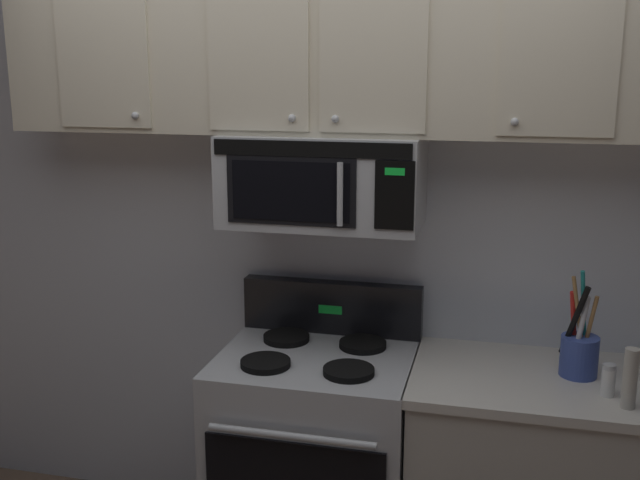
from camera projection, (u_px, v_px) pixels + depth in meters
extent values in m
cube|color=silver|center=(337.00, 224.00, 3.17)|extent=(5.20, 0.10, 2.70)
cube|color=#B7BABF|center=(316.00, 461.00, 3.02)|extent=(0.76, 0.64, 0.90)
cylinder|color=#B7BABF|center=(291.00, 436.00, 2.62)|extent=(0.61, 0.03, 0.03)
cube|color=black|center=(332.00, 307.00, 3.16)|extent=(0.76, 0.07, 0.22)
cube|color=#19D83F|center=(330.00, 310.00, 3.13)|extent=(0.10, 0.00, 0.04)
cylinder|color=black|center=(266.00, 363.00, 2.82)|extent=(0.19, 0.19, 0.02)
cylinder|color=black|center=(349.00, 371.00, 2.75)|extent=(0.19, 0.19, 0.02)
cylinder|color=black|center=(286.00, 338.00, 3.08)|extent=(0.19, 0.19, 0.02)
cylinder|color=black|center=(363.00, 344.00, 3.01)|extent=(0.19, 0.19, 0.02)
cube|color=#B7BABF|center=(323.00, 180.00, 2.88)|extent=(0.76, 0.39, 0.35)
cube|color=black|center=(310.00, 149.00, 2.66)|extent=(0.73, 0.01, 0.06)
cube|color=black|center=(291.00, 191.00, 2.72)|extent=(0.49, 0.01, 0.25)
cube|color=black|center=(290.00, 191.00, 2.72)|extent=(0.44, 0.01, 0.22)
cube|color=black|center=(394.00, 195.00, 2.63)|extent=(0.14, 0.01, 0.25)
cube|color=#19D83F|center=(395.00, 172.00, 2.60)|extent=(0.07, 0.00, 0.03)
cylinder|color=#B7BABF|center=(340.00, 194.00, 2.65)|extent=(0.02, 0.02, 0.23)
cube|color=beige|center=(325.00, 60.00, 2.81)|extent=(2.50, 0.33, 0.55)
cube|color=beige|center=(103.00, 60.00, 2.84)|extent=(0.38, 0.01, 0.51)
sphere|color=#B7BABF|center=(135.00, 116.00, 2.84)|extent=(0.03, 0.03, 0.03)
cube|color=beige|center=(258.00, 60.00, 2.70)|extent=(0.38, 0.01, 0.51)
sphere|color=#B7BABF|center=(292.00, 118.00, 2.70)|extent=(0.03, 0.03, 0.03)
cube|color=beige|center=(373.00, 60.00, 2.60)|extent=(0.38, 0.01, 0.51)
sphere|color=#B7BABF|center=(335.00, 119.00, 2.66)|extent=(0.03, 0.03, 0.03)
cube|color=beige|center=(559.00, 59.00, 2.46)|extent=(0.38, 0.01, 0.51)
sphere|color=#B7BABF|center=(515.00, 122.00, 2.52)|extent=(0.03, 0.03, 0.03)
cube|color=beige|center=(539.00, 380.00, 2.74)|extent=(0.93, 0.65, 0.03)
cylinder|color=#384C9E|center=(579.00, 356.00, 2.72)|extent=(0.14, 0.14, 0.15)
cylinder|color=red|center=(573.00, 322.00, 2.71)|extent=(0.04, 0.04, 0.24)
cylinder|color=olive|center=(590.00, 326.00, 2.69)|extent=(0.05, 0.02, 0.23)
cylinder|color=teal|center=(584.00, 312.00, 2.70)|extent=(0.05, 0.06, 0.32)
cylinder|color=black|center=(575.00, 320.00, 2.69)|extent=(0.09, 0.05, 0.27)
cylinder|color=silver|center=(581.00, 327.00, 2.69)|extent=(0.06, 0.06, 0.22)
cylinder|color=#A87A47|center=(578.00, 316.00, 2.69)|extent=(0.07, 0.03, 0.30)
cylinder|color=white|center=(608.00, 382.00, 2.56)|extent=(0.05, 0.05, 0.10)
cylinder|color=#B7BABF|center=(609.00, 367.00, 2.54)|extent=(0.04, 0.04, 0.02)
cylinder|color=#B7B2A8|center=(630.00, 378.00, 2.46)|extent=(0.05, 0.05, 0.21)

